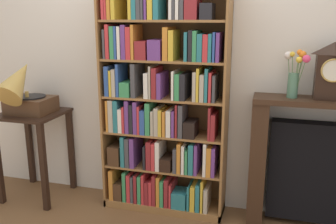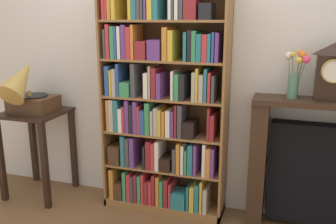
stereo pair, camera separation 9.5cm
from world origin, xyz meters
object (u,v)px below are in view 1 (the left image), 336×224
(fireplace_mantel, at_px, (326,167))
(mantel_clock, at_px, (332,71))
(side_table_left, at_px, (34,136))
(gramophone, at_px, (24,91))
(flower_vase, at_px, (296,73))
(bookshelf, at_px, (161,108))

(fireplace_mantel, distance_m, mantel_clock, 0.70)
(side_table_left, xyz_separation_m, fireplace_mantel, (2.36, 0.14, -0.07))
(gramophone, xyz_separation_m, mantel_clock, (2.32, 0.19, 0.23))
(gramophone, relative_size, mantel_clock, 1.28)
(fireplace_mantel, bearing_deg, flower_vase, -176.89)
(bookshelf, height_order, side_table_left, bookshelf)
(side_table_left, height_order, mantel_clock, mantel_clock)
(gramophone, height_order, mantel_clock, mantel_clock)
(bookshelf, xyz_separation_m, gramophone, (-1.11, -0.17, 0.11))
(bookshelf, xyz_separation_m, side_table_left, (-1.11, -0.09, -0.30))
(bookshelf, xyz_separation_m, fireplace_mantel, (1.25, 0.04, -0.36))
(mantel_clock, relative_size, flower_vase, 1.17)
(bookshelf, bearing_deg, gramophone, -171.18)
(bookshelf, height_order, mantel_clock, bookshelf)
(side_table_left, height_order, gramophone, gramophone)
(flower_vase, bearing_deg, mantel_clock, -2.39)
(side_table_left, distance_m, flower_vase, 2.18)
(gramophone, distance_m, fireplace_mantel, 2.42)
(gramophone, xyz_separation_m, fireplace_mantel, (2.36, 0.21, -0.47))
(bookshelf, distance_m, side_table_left, 1.15)
(bookshelf, bearing_deg, mantel_clock, 0.85)
(mantel_clock, height_order, flower_vase, mantel_clock)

